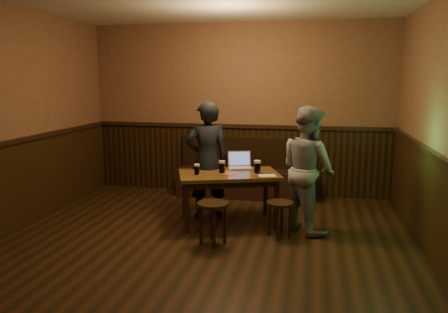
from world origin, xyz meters
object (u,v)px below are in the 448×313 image
stool_left (213,211)px  pint_left (197,169)px  bench (245,177)px  pub_table (229,180)px  pint_right (257,167)px  pint_mid (222,167)px  person_grey (308,169)px  stool_right (280,209)px  person_suit (207,160)px  laptop (240,164)px

stool_left → pint_left: pint_left is taller
bench → pub_table: 1.44m
bench → pint_right: size_ratio=12.43×
bench → pint_left: 1.72m
pint_left → pint_mid: 0.34m
stool_left → pint_mid: (-0.05, 0.73, 0.37)m
pint_right → person_grey: person_grey is taller
bench → person_grey: bearing=-54.8°
stool_right → pint_left: (-1.08, 0.18, 0.41)m
bench → stool_left: 2.17m
pub_table → pint_right: (0.37, 0.03, 0.18)m
pub_table → person_grey: person_grey is taller
stool_left → stool_right: 0.84m
pint_left → stool_right: bearing=-9.3°
stool_left → pint_left: bearing=121.2°
stool_right → pub_table: bearing=152.0°
bench → pint_right: (0.37, -1.38, 0.47)m
pint_mid → person_suit: (-0.27, 0.27, 0.03)m
pint_left → laptop: 0.72m
bench → pint_right: bench is taller
pint_mid → pint_left: bearing=-149.9°
pub_table → stool_left: pub_table is taller
stool_left → pint_mid: 0.82m
stool_right → person_suit: (-1.06, 0.61, 0.45)m
stool_left → pint_right: 0.97m
pint_left → person_suit: size_ratio=0.09×
bench → person_suit: bearing=-106.7°
pint_left → laptop: laptop is taller
bench → person_grey: (1.01, -1.44, 0.48)m
pint_left → person_grey: person_grey is taller
pint_left → person_grey: 1.40m
person_grey → laptop: bearing=29.6°
laptop → pint_right: bearing=-66.1°
bench → laptop: bearing=-85.4°
laptop → person_grey: bearing=-39.8°
laptop → person_grey: 1.00m
pub_table → bench: bearing=70.5°
pub_table → person_grey: 1.03m
pint_left → pint_right: size_ratio=0.82×
stool_right → pint_mid: pint_mid is taller
pint_left → person_suit: person_suit is taller
pub_table → stool_left: bearing=-112.6°
bench → person_suit: size_ratio=1.36×
pint_left → pint_mid: bearing=30.1°
pub_table → pint_mid: 0.20m
pub_table → person_suit: person_suit is taller
stool_right → person_grey: person_grey is taller
person_suit → laptop: bearing=169.5°
person_grey → stool_right: bearing=100.1°
pub_table → person_suit: 0.48m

